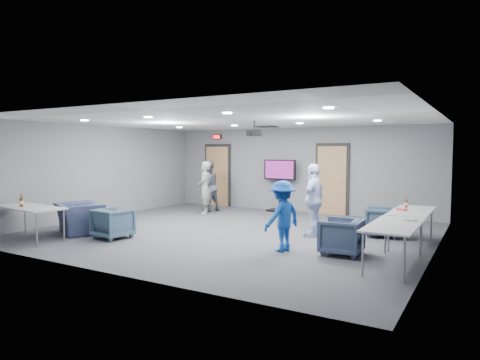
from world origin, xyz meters
The scene contains 28 objects.
floor centered at (0.00, 0.00, 0.00)m, with size 9.00×9.00×0.00m, color #3B3D43.
ceiling centered at (0.00, 0.00, 2.70)m, with size 9.00×9.00×0.00m, color silver.
wall_back centered at (0.00, 4.00, 1.35)m, with size 9.00×0.02×2.70m, color slate.
wall_front centered at (0.00, -4.00, 1.35)m, with size 9.00×0.02×2.70m, color slate.
wall_left centered at (-4.50, 0.00, 1.35)m, with size 0.02×8.00×2.70m, color slate.
wall_right centered at (4.50, 0.00, 1.35)m, with size 0.02×8.00×2.70m, color slate.
door_left centered at (-3.00, 3.95, 1.07)m, with size 1.06×0.17×2.24m.
door_right centered at (1.20, 3.95, 1.07)m, with size 1.06×0.17×2.24m.
exit_sign centered at (-3.00, 3.93, 2.45)m, with size 0.32×0.08×0.16m.
hvac_diffuser centered at (-0.50, 2.80, 2.69)m, with size 0.60×0.60×0.03m, color black.
downlights centered at (0.00, 0.00, 2.68)m, with size 6.18×3.78×0.02m.
person_a centered at (-2.28, 2.12, 0.81)m, with size 0.59×0.39×1.63m, color #969996.
person_b centered at (-2.48, 2.60, 0.82)m, with size 0.80×0.62×1.64m, color slate.
person_c centered at (1.90, 0.51, 0.84)m, with size 0.98×0.41×1.67m, color #C6D7FF.
person_d centered at (1.89, -1.21, 0.69)m, with size 0.90×0.52×1.39m, color #194AA7.
chair_right_a centered at (3.28, 1.23, 0.34)m, with size 0.72×0.74×0.68m, color #3A5165.
chair_right_b centered at (2.98, -0.90, 0.35)m, with size 0.74×0.76×0.69m, color #394663.
chair_front_a centered at (-1.90, -2.00, 0.34)m, with size 0.73×0.75×0.68m, color #3D556A.
chair_front_b centered at (-3.03, -2.00, 0.36)m, with size 1.11×0.97×0.72m, color #353E5D.
table_right_a centered at (4.00, 0.63, 0.68)m, with size 0.75×1.80×0.73m.
table_right_b centered at (4.00, -1.27, 0.69)m, with size 0.77×1.86×0.73m.
table_front_left centered at (-3.42, -3.00, 0.69)m, with size 1.91×0.97×0.73m.
bottle_front centered at (-3.52, -3.13, 0.84)m, with size 0.08×0.08×0.30m.
bottle_right centered at (3.82, 1.05, 0.82)m, with size 0.06×0.06×0.23m.
snack_box centered at (3.81, 0.54, 0.75)m, with size 0.19×0.12×0.04m, color #BA372E.
wrapper centered at (4.18, -0.78, 0.75)m, with size 0.19×0.13×0.04m, color silver.
tv_stand centered at (-0.47, 3.75, 0.95)m, with size 1.09×0.52×1.67m.
projector centered at (0.38, 0.43, 2.40)m, with size 0.47×0.45×0.37m.
Camera 1 is at (5.35, -8.78, 1.98)m, focal length 32.00 mm.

